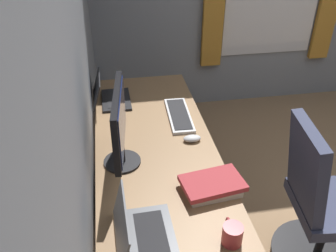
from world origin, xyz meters
name	(u,v)px	position (x,y,z in m)	size (l,w,h in m)	color
wall_back	(63,85)	(0.00, 2.07, 1.30)	(4.62, 0.10, 2.60)	#8C939E
desk	(159,170)	(0.16, 1.66, 0.66)	(2.12, 0.68, 0.73)	#936D47
drawer_pedestal	(159,231)	(0.01, 1.68, 0.35)	(0.40, 0.51, 0.69)	#936D47
monitor_primary	(120,124)	(0.18, 1.85, 0.97)	(0.50, 0.20, 0.42)	black
laptop_leftmost	(140,233)	(-0.36, 1.81, 0.78)	(0.35, 0.26, 0.20)	#595B60
laptop_left	(108,95)	(0.87, 1.90, 0.78)	(0.32, 0.26, 0.19)	black
keyboard_main	(179,115)	(0.59, 1.46, 0.74)	(0.42, 0.15, 0.02)	silver
mouse_main	(192,138)	(0.31, 1.44, 0.75)	(0.06, 0.10, 0.03)	silver
book_stack_near	(212,186)	(-0.11, 1.43, 0.76)	(0.23, 0.32, 0.06)	beige
coffee_mug	(232,234)	(-0.43, 1.44, 0.78)	(0.13, 0.09, 0.09)	#A53338
office_chair	(320,207)	(-0.07, 0.77, 0.46)	(0.56, 0.58, 0.97)	#383D56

